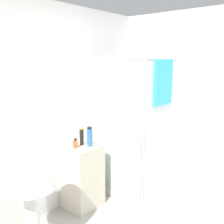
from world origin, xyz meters
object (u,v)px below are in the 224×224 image
Objects in this scene: soap_dispenser at (75,144)px; shampoo_bottle_tall_black at (82,136)px; sink at (30,188)px; shampoo_bottle_blue at (90,137)px.

soap_dispenser is 0.15m from shampoo_bottle_tall_black.
sink is at bearing -164.51° from shampoo_bottle_tall_black.
sink is 4.31× the size of shampoo_bottle_tall_black.
shampoo_bottle_blue is at bearing -75.87° from shampoo_bottle_tall_black.
soap_dispenser is 0.50× the size of shampoo_bottle_blue.
shampoo_bottle_blue is (0.16, -0.09, 0.07)m from soap_dispenser.
shampoo_bottle_blue is (0.95, 0.14, 0.25)m from sink.
shampoo_bottle_blue reaches higher than soap_dispenser.
shampoo_bottle_blue reaches higher than shampoo_bottle_tall_black.
shampoo_bottle_blue is at bearing 8.61° from sink.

